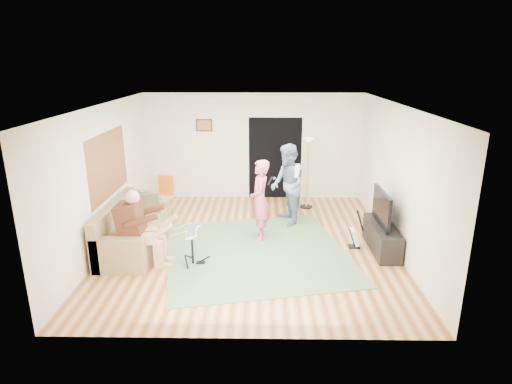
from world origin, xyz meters
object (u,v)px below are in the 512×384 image
sofa (130,234)px  singer (260,200)px  drum_kit (192,248)px  tv_cabinet (382,237)px  guitarist (288,185)px  torchiere_lamp (308,161)px  guitar_spare (355,237)px  dining_chair (165,200)px  television (382,208)px

sofa → singer: size_ratio=1.36×
sofa → drum_kit: size_ratio=3.24×
drum_kit → tv_cabinet: size_ratio=0.49×
guitarist → torchiere_lamp: (0.53, 1.08, 0.29)m
guitar_spare → torchiere_lamp: size_ratio=0.44×
drum_kit → dining_chair: size_ratio=0.78×
sofa → drum_kit: (1.30, -0.65, 0.00)m
television → guitar_spare: bearing=167.7°
television → guitarist: bearing=141.2°
guitarist → drum_kit: bearing=-55.1°
guitarist → guitar_spare: 1.89m
sofa → tv_cabinet: (4.80, 0.01, -0.05)m
sofa → television: (4.75, 0.01, 0.55)m
guitarist → guitar_spare: bearing=31.1°
drum_kit → dining_chair: dining_chair is taller
torchiere_lamp → dining_chair: (-3.38, -0.43, -0.87)m
sofa → drum_kit: sofa is taller
sofa → torchiere_lamp: size_ratio=1.29×
guitarist → television: guitarist is taller
sofa → guitar_spare: 4.32m
tv_cabinet → television: (-0.05, 0.00, 0.60)m
dining_chair → television: size_ratio=0.82×
dining_chair → tv_cabinet: size_ratio=0.62×
guitarist → television: size_ratio=1.67×
sofa → tv_cabinet: size_ratio=1.58×
sofa → guitar_spare: (4.31, 0.10, -0.08)m
torchiere_lamp → television: (1.14, -2.43, -0.33)m
singer → guitar_spare: 1.97m
tv_cabinet → singer: bearing=167.7°
guitarist → sofa: bearing=-79.8°
dining_chair → television: bearing=-15.9°
sofa → television: bearing=0.1°
drum_kit → torchiere_lamp: torchiere_lamp is taller
sofa → guitarist: (3.08, 1.36, 0.59)m
guitarist → tv_cabinet: 2.28m
drum_kit → guitarist: guitarist is taller
drum_kit → singer: singer is taller
guitarist → television: 2.15m
torchiere_lamp → television: size_ratio=1.62×
television → singer: bearing=167.5°
television → drum_kit: bearing=-169.2°
torchiere_lamp → drum_kit: bearing=-126.8°
sofa → guitarist: guitarist is taller
drum_kit → guitar_spare: guitar_spare is taller
sofa → guitarist: bearing=23.8°
guitarist → torchiere_lamp: 1.24m
torchiere_lamp → tv_cabinet: size_ratio=1.23×
drum_kit → television: television is taller
drum_kit → television: 3.56m
sofa → guitar_spare: sofa is taller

